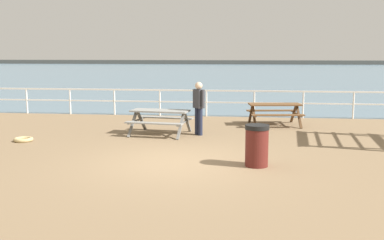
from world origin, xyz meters
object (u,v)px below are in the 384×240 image
(picnic_table_far_left, at_px, (160,116))
(litter_bin, at_px, (257,145))
(picnic_table_near_left, at_px, (275,109))
(visitor, at_px, (199,105))

(picnic_table_far_left, bearing_deg, litter_bin, -44.03)
(picnic_table_near_left, bearing_deg, visitor, -146.11)
(picnic_table_near_left, distance_m, visitor, 3.33)
(picnic_table_near_left, xyz_separation_m, visitor, (-2.47, -2.21, 0.36))
(litter_bin, bearing_deg, picnic_table_near_left, 82.81)
(picnic_table_near_left, height_order, litter_bin, litter_bin)
(picnic_table_near_left, bearing_deg, picnic_table_far_left, -156.30)
(visitor, distance_m, litter_bin, 4.15)
(visitor, bearing_deg, picnic_table_near_left, -179.05)
(picnic_table_far_left, distance_m, litter_bin, 4.72)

